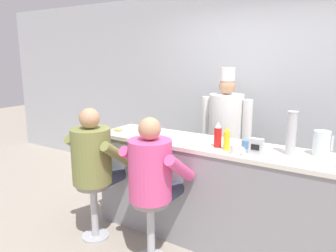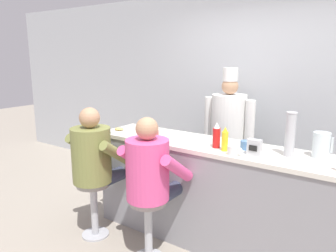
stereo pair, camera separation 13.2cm
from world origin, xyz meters
TOP-DOWN VIEW (x-y plane):
  - wall_back at (0.00, 1.67)m, footprint 10.00×0.06m
  - diner_counter at (0.00, 0.30)m, footprint 2.52×0.59m
  - ketchup_bottle_red at (0.09, 0.21)m, footprint 0.07×0.07m
  - mustard_bottle_yellow at (0.20, 0.15)m, footprint 0.06×0.06m
  - water_pitcher_clear at (0.94, 0.44)m, footprint 0.16×0.14m
  - breakfast_plate at (-1.09, 0.16)m, footprint 0.25×0.25m
  - cereal_bowl at (-0.69, 0.25)m, footprint 0.14×0.14m
  - coffee_mug_white at (0.31, 0.08)m, footprint 0.14×0.09m
  - coffee_mug_blue at (0.34, 0.31)m, footprint 0.14×0.09m
  - cup_stack_steel at (0.71, 0.32)m, footprint 0.09×0.09m
  - napkin_dispenser_chrome at (0.46, 0.18)m, footprint 0.12×0.07m
  - diner_seated_olive at (-1.04, -0.27)m, footprint 0.60×0.59m
  - diner_seated_pink at (-0.32, -0.27)m, footprint 0.59×0.58m
  - cook_in_whites_near at (-0.28, 1.29)m, footprint 0.67×0.43m

SIDE VIEW (x-z plane):
  - diner_counter at x=0.00m, z-range 0.00..1.03m
  - diner_seated_pink at x=-0.32m, z-range 0.16..1.51m
  - diner_seated_olive at x=-1.04m, z-range 0.16..1.53m
  - cook_in_whites_near at x=-0.28m, z-range 0.09..1.81m
  - breakfast_plate at x=-1.09m, z-range 1.02..1.07m
  - cereal_bowl at x=-0.69m, z-range 1.03..1.08m
  - coffee_mug_blue at x=0.34m, z-range 1.03..1.11m
  - coffee_mug_white at x=0.31m, z-range 1.03..1.11m
  - napkin_dispenser_chrome at x=0.46m, z-range 1.03..1.17m
  - mustard_bottle_yellow at x=0.20m, z-range 1.02..1.24m
  - water_pitcher_clear at x=0.94m, z-range 1.03..1.25m
  - ketchup_bottle_red at x=0.09m, z-range 1.02..1.26m
  - cup_stack_steel at x=0.71m, z-range 1.03..1.41m
  - wall_back at x=0.00m, z-range 0.00..2.70m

